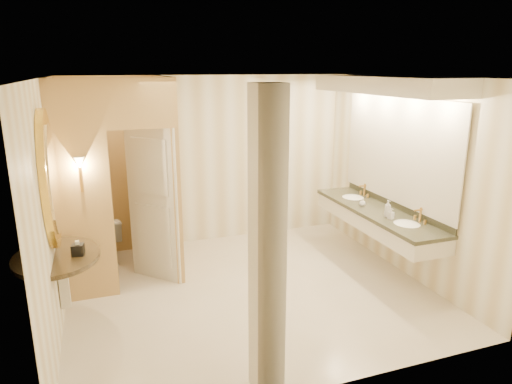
% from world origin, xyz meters
% --- Properties ---
extents(floor, '(4.50, 4.50, 0.00)m').
position_xyz_m(floor, '(0.00, 0.00, 0.00)').
color(floor, silver).
rests_on(floor, ground).
extents(ceiling, '(4.50, 4.50, 0.00)m').
position_xyz_m(ceiling, '(0.00, 0.00, 2.70)').
color(ceiling, silver).
rests_on(ceiling, wall_back).
extents(wall_back, '(4.50, 0.02, 2.70)m').
position_xyz_m(wall_back, '(0.00, 2.00, 1.35)').
color(wall_back, white).
rests_on(wall_back, floor).
extents(wall_front, '(4.50, 0.02, 2.70)m').
position_xyz_m(wall_front, '(0.00, -2.00, 1.35)').
color(wall_front, white).
rests_on(wall_front, floor).
extents(wall_left, '(0.02, 4.00, 2.70)m').
position_xyz_m(wall_left, '(-2.25, 0.00, 1.35)').
color(wall_left, white).
rests_on(wall_left, floor).
extents(wall_right, '(0.02, 4.00, 2.70)m').
position_xyz_m(wall_right, '(2.25, 0.00, 1.35)').
color(wall_right, white).
rests_on(wall_right, floor).
extents(toilet_closet, '(1.50, 1.55, 2.70)m').
position_xyz_m(toilet_closet, '(-1.14, 0.96, 1.39)').
color(toilet_closet, tan).
rests_on(toilet_closet, floor).
extents(wall_sconce, '(0.14, 0.14, 0.42)m').
position_xyz_m(wall_sconce, '(-1.93, 0.43, 1.73)').
color(wall_sconce, '#BF8D3D').
rests_on(wall_sconce, toilet_closet).
extents(vanity, '(0.75, 2.63, 2.09)m').
position_xyz_m(vanity, '(1.98, 0.11, 1.63)').
color(vanity, beige).
rests_on(vanity, floor).
extents(console_shelf, '(1.12, 1.12, 2.01)m').
position_xyz_m(console_shelf, '(-2.21, -0.13, 1.35)').
color(console_shelf, black).
rests_on(console_shelf, floor).
extents(pillar, '(0.25, 0.25, 2.70)m').
position_xyz_m(pillar, '(-0.45, -1.80, 1.35)').
color(pillar, beige).
rests_on(pillar, floor).
extents(tissue_box, '(0.14, 0.14, 0.12)m').
position_xyz_m(tissue_box, '(-2.00, -0.22, 0.93)').
color(tissue_box, black).
rests_on(tissue_box, console_shelf).
extents(toilet, '(0.48, 0.73, 0.69)m').
position_xyz_m(toilet, '(-1.72, 1.64, 0.35)').
color(toilet, white).
rests_on(toilet, floor).
extents(soap_bottle_a, '(0.08, 0.08, 0.14)m').
position_xyz_m(soap_bottle_a, '(1.87, -0.31, 0.95)').
color(soap_bottle_a, beige).
rests_on(soap_bottle_a, vanity).
extents(soap_bottle_b, '(0.10, 0.10, 0.11)m').
position_xyz_m(soap_bottle_b, '(1.83, 0.32, 0.93)').
color(soap_bottle_b, silver).
rests_on(soap_bottle_b, vanity).
extents(soap_bottle_c, '(0.10, 0.10, 0.23)m').
position_xyz_m(soap_bottle_c, '(1.88, -0.22, 0.99)').
color(soap_bottle_c, '#C6B28C').
rests_on(soap_bottle_c, vanity).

